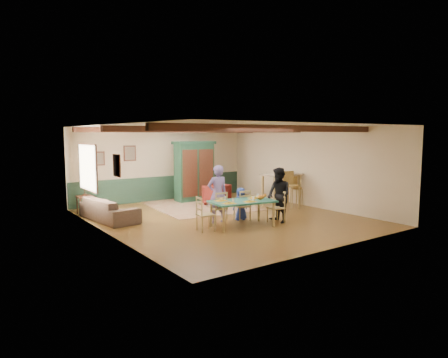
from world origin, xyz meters
TOP-DOWN VIEW (x-y plane):
  - floor at (0.00, 0.00)m, footprint 8.00×8.00m
  - wall_back at (0.00, 4.00)m, footprint 7.00×0.02m
  - wall_left at (-3.50, 0.00)m, footprint 0.02×8.00m
  - wall_right at (3.50, 0.00)m, footprint 0.02×8.00m
  - ceiling at (0.00, 0.00)m, footprint 7.00×8.00m
  - wainscot_back at (0.00, 3.98)m, footprint 6.95×0.03m
  - ceiling_beam_front at (0.00, -2.30)m, footprint 6.95×0.16m
  - ceiling_beam_mid at (0.00, 0.40)m, footprint 6.95×0.16m
  - ceiling_beam_back at (0.00, 3.00)m, footprint 6.95×0.16m
  - window_left at (-3.47, 1.70)m, footprint 0.06×1.60m
  - picture_left_wall at (-3.47, -0.60)m, footprint 0.04×0.42m
  - picture_back_a at (-1.30, 3.97)m, footprint 0.45×0.04m
  - picture_back_b at (-2.40, 3.97)m, footprint 0.38×0.04m
  - dining_table at (-0.29, -1.23)m, footprint 1.81×1.17m
  - dining_chair_far_left at (-0.56, -0.51)m, footprint 0.45×0.47m
  - dining_chair_far_right at (0.18, -0.62)m, footprint 0.45×0.47m
  - dining_chair_end_left at (-1.35, -1.07)m, footprint 0.47×0.45m
  - dining_chair_end_right at (0.78, -1.39)m, footprint 0.47×0.45m
  - person_man at (-0.55, -0.43)m, footprint 0.64×0.47m
  - person_woman at (0.87, -1.40)m, footprint 0.69×0.83m
  - person_child at (0.19, -0.54)m, footprint 0.50×0.36m
  - cat at (0.21, -1.40)m, footprint 0.35×0.18m
  - place_setting_near_left at (-0.83, -1.39)m, footprint 0.41×0.33m
  - place_setting_near_center at (-0.23, -1.48)m, footprint 0.41×0.33m
  - place_setting_far_left at (-0.76, -0.92)m, footprint 0.41×0.33m
  - place_setting_far_right at (0.26, -1.07)m, footprint 0.41×0.33m
  - area_rug at (0.46, 2.14)m, footprint 3.49×4.01m
  - armoire at (0.89, 3.19)m, footprint 1.57×0.64m
  - armchair at (1.05, 1.95)m, footprint 1.06×1.07m
  - sofa at (-2.92, 1.64)m, footprint 1.12×2.29m
  - end_table at (-3.21, 2.96)m, footprint 0.47×0.47m
  - table_lamp at (-3.21, 2.96)m, footprint 0.31×0.31m
  - counter_table at (2.77, 0.50)m, footprint 1.37×0.82m
  - bar_stool_left at (2.65, -0.13)m, footprint 0.49×0.53m
  - bar_stool_right at (3.10, 0.09)m, footprint 0.38×0.41m

SIDE VIEW (x-z plane):
  - floor at x=0.00m, z-range 0.00..0.00m
  - area_rug at x=0.46m, z-range 0.00..0.01m
  - end_table at x=-3.21m, z-range 0.00..0.57m
  - sofa at x=-2.92m, z-range 0.00..0.64m
  - dining_table at x=-0.29m, z-range 0.00..0.70m
  - armchair at x=1.05m, z-range 0.00..0.73m
  - dining_chair_far_left at x=-0.56m, z-range 0.00..0.89m
  - dining_chair_far_right at x=0.18m, z-range 0.00..0.89m
  - dining_chair_end_left at x=-1.35m, z-range 0.00..0.89m
  - dining_chair_end_right at x=0.78m, z-range 0.00..0.89m
  - wainscot_back at x=0.00m, z-range 0.00..0.90m
  - person_child at x=0.19m, z-range 0.00..0.94m
  - bar_stool_right at x=3.10m, z-range 0.00..1.02m
  - counter_table at x=2.77m, z-range 0.00..1.12m
  - bar_stool_left at x=2.65m, z-range 0.00..1.25m
  - place_setting_near_left at x=-0.83m, z-range 0.70..0.81m
  - place_setting_near_center at x=-0.23m, z-range 0.70..0.81m
  - place_setting_far_left at x=-0.76m, z-range 0.70..0.81m
  - place_setting_far_right at x=0.26m, z-range 0.70..0.81m
  - person_woman at x=0.87m, z-range 0.00..1.55m
  - cat at x=0.21m, z-range 0.70..0.87m
  - person_man at x=-0.55m, z-range 0.00..1.62m
  - table_lamp at x=-3.21m, z-range 0.57..1.09m
  - armoire at x=0.89m, z-range 0.00..2.21m
  - wall_back at x=0.00m, z-range 0.00..2.70m
  - wall_left at x=-3.50m, z-range 0.00..2.70m
  - wall_right at x=3.50m, z-range 0.00..2.70m
  - window_left at x=-3.47m, z-range 0.90..2.20m
  - picture_back_b at x=-2.40m, z-range 1.41..1.89m
  - picture_left_wall at x=-3.47m, z-range 1.49..2.01m
  - picture_back_a at x=-1.30m, z-range 1.52..2.08m
  - ceiling_beam_front at x=0.00m, z-range 2.53..2.69m
  - ceiling_beam_mid at x=0.00m, z-range 2.53..2.69m
  - ceiling_beam_back at x=0.00m, z-range 2.53..2.69m
  - ceiling at x=0.00m, z-range 2.69..2.71m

